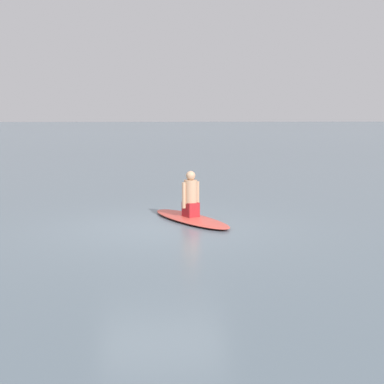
# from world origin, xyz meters

# --- Properties ---
(ground_plane) EXTENTS (400.00, 400.00, 0.00)m
(ground_plane) POSITION_xyz_m (0.00, 0.00, 0.00)
(ground_plane) COLOR slate
(surfboard) EXTENTS (1.84, 2.70, 0.10)m
(surfboard) POSITION_xyz_m (-0.63, -0.76, 0.05)
(surfboard) COLOR #D84C3F
(surfboard) RESTS_ON ground
(person_paddler) EXTENTS (0.41, 0.40, 0.96)m
(person_paddler) POSITION_xyz_m (-0.63, -0.76, 0.53)
(person_paddler) COLOR #A51E23
(person_paddler) RESTS_ON surfboard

